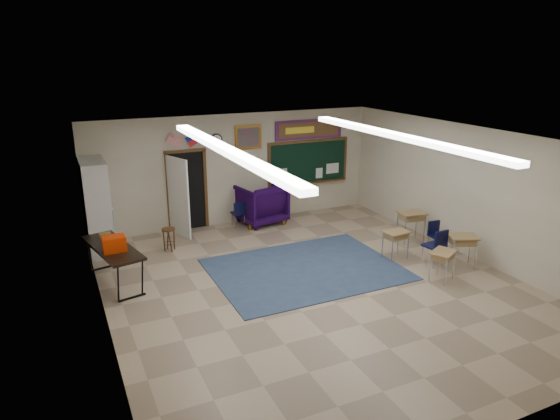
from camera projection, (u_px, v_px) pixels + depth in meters
name	position (u px, v px, depth m)	size (l,w,h in m)	color
floor	(315.00, 286.00, 10.13)	(9.00, 9.00, 0.00)	tan
back_wall	(237.00, 169.00, 13.57)	(8.00, 0.04, 3.00)	beige
front_wall	(505.00, 326.00, 5.79)	(8.00, 0.04, 3.00)	beige
left_wall	(100.00, 249.00, 8.07)	(0.04, 9.00, 3.00)	beige
right_wall	(471.00, 193.00, 11.29)	(0.04, 9.00, 3.00)	beige
ceiling	(318.00, 139.00, 9.23)	(8.00, 9.00, 0.04)	silver
area_rug	(305.00, 269.00, 10.90)	(4.00, 3.00, 0.02)	#344664
fluorescent_strips	(318.00, 142.00, 9.24)	(3.86, 6.00, 0.10)	white
doorway	(185.00, 192.00, 12.97)	(1.10, 0.89, 2.16)	black
chalkboard	(308.00, 163.00, 14.43)	(2.55, 0.14, 1.30)	#503216
bulletin_board	(309.00, 129.00, 14.14)	(2.10, 0.05, 0.55)	#A01D0D
framed_art_print	(248.00, 137.00, 13.42)	(0.75, 0.05, 0.65)	#925E1C
wall_clock	(216.00, 140.00, 13.06)	(0.32, 0.05, 0.32)	black
wall_flags	(184.00, 137.00, 12.66)	(1.16, 0.06, 0.70)	red
storage_cabinet	(97.00, 207.00, 11.63)	(0.59, 1.25, 2.20)	beige
wingback_armchair	(260.00, 203.00, 13.77)	(1.17, 1.21, 1.10)	#1A0430
student_chair_reading	(238.00, 214.00, 13.49)	(0.36, 0.36, 0.72)	black
student_chair_desk_a	(434.00, 247.00, 11.03)	(0.43, 0.43, 0.86)	black
student_chair_desk_b	(437.00, 237.00, 11.83)	(0.36, 0.36, 0.71)	black
student_desk_front_left	(395.00, 243.00, 11.37)	(0.59, 0.46, 0.67)	#9D7F49
student_desk_front_right	(411.00, 225.00, 12.40)	(0.71, 0.57, 0.77)	#9D7F49
student_desk_back_left	(442.00, 264.00, 10.27)	(0.67, 0.61, 0.65)	#9D7F49
student_desk_back_right	(462.00, 249.00, 10.93)	(0.74, 0.67, 0.73)	#9D7F49
folding_table	(114.00, 263.00, 10.13)	(1.06, 2.04, 1.11)	black
wooden_stool	(169.00, 239.00, 11.87)	(0.31, 0.31, 0.55)	#4C3016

